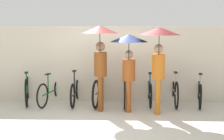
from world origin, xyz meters
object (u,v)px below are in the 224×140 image
(parked_bicycle_1, at_px, (51,91))
(parked_bicycle_5, at_px, (149,91))
(parked_bicycle_4, at_px, (125,90))
(pedestrian_leading, at_px, (100,47))
(parked_bicycle_6, at_px, (174,90))
(parked_bicycle_7, at_px, (199,92))
(pedestrian_center, at_px, (129,53))
(parked_bicycle_3, at_px, (100,90))
(pedestrian_trailing, at_px, (159,47))
(parked_bicycle_2, at_px, (76,91))
(parked_bicycle_0, at_px, (27,89))

(parked_bicycle_1, relative_size, parked_bicycle_5, 1.07)
(parked_bicycle_4, relative_size, pedestrian_leading, 0.83)
(parked_bicycle_6, relative_size, parked_bicycle_7, 1.10)
(pedestrian_center, bearing_deg, parked_bicycle_4, -81.26)
(parked_bicycle_5, height_order, pedestrian_center, pedestrian_center)
(parked_bicycle_1, bearing_deg, parked_bicycle_4, -79.57)
(parked_bicycle_3, height_order, parked_bicycle_6, parked_bicycle_6)
(parked_bicycle_3, distance_m, pedestrian_trailing, 2.17)
(parked_bicycle_2, xyz_separation_m, parked_bicycle_5, (2.04, 0.04, 0.01))
(parked_bicycle_2, xyz_separation_m, parked_bicycle_4, (1.36, -0.01, 0.04))
(parked_bicycle_1, bearing_deg, parked_bicycle_3, -79.09)
(parked_bicycle_4, height_order, pedestrian_center, pedestrian_center)
(parked_bicycle_0, distance_m, pedestrian_center, 3.13)
(parked_bicycle_3, relative_size, parked_bicycle_6, 0.97)
(parked_bicycle_4, height_order, parked_bicycle_6, parked_bicycle_6)
(parked_bicycle_4, bearing_deg, parked_bicycle_3, 88.47)
(parked_bicycle_1, distance_m, parked_bicycle_5, 2.72)
(parked_bicycle_0, xyz_separation_m, pedestrian_center, (2.80, -0.86, 1.09))
(parked_bicycle_7, bearing_deg, pedestrian_trailing, 139.96)
(pedestrian_leading, bearing_deg, parked_bicycle_4, -130.06)
(pedestrian_leading, bearing_deg, pedestrian_center, 175.27)
(parked_bicycle_2, distance_m, parked_bicycle_3, 0.68)
(parked_bicycle_2, height_order, pedestrian_center, pedestrian_center)
(parked_bicycle_4, xyz_separation_m, pedestrian_center, (0.09, -0.79, 1.10))
(parked_bicycle_1, height_order, pedestrian_center, pedestrian_center)
(parked_bicycle_0, distance_m, parked_bicycle_7, 4.76)
(pedestrian_center, height_order, pedestrian_trailing, pedestrian_trailing)
(parked_bicycle_7, xyz_separation_m, pedestrian_trailing, (-1.25, -0.99, 1.30))
(parked_bicycle_0, height_order, parked_bicycle_4, parked_bicycle_0)
(parked_bicycle_4, distance_m, pedestrian_center, 1.36)
(pedestrian_trailing, bearing_deg, parked_bicycle_1, -14.66)
(parked_bicycle_6, bearing_deg, parked_bicycle_4, 96.54)
(parked_bicycle_6, bearing_deg, parked_bicycle_2, 94.70)
(parked_bicycle_0, bearing_deg, parked_bicycle_4, -105.58)
(parked_bicycle_3, distance_m, pedestrian_center, 1.57)
(parked_bicycle_5, height_order, pedestrian_leading, pedestrian_leading)
(parked_bicycle_7, distance_m, pedestrian_leading, 3.04)
(parked_bicycle_0, bearing_deg, parked_bicycle_7, -104.65)
(parked_bicycle_4, xyz_separation_m, parked_bicycle_5, (0.68, 0.06, -0.03))
(parked_bicycle_1, xyz_separation_m, pedestrian_leading, (1.42, -0.78, 1.27))
(parked_bicycle_2, bearing_deg, pedestrian_center, -118.84)
(pedestrian_leading, distance_m, pedestrian_center, 0.72)
(parked_bicycle_5, xyz_separation_m, pedestrian_center, (-0.59, -0.85, 1.13))
(parked_bicycle_1, bearing_deg, pedestrian_trailing, -97.88)
(parked_bicycle_2, height_order, pedestrian_leading, pedestrian_leading)
(pedestrian_leading, bearing_deg, parked_bicycle_3, -85.43)
(parked_bicycle_1, xyz_separation_m, pedestrian_center, (2.12, -0.84, 1.13))
(parked_bicycle_0, height_order, pedestrian_center, pedestrian_center)
(parked_bicycle_6, relative_size, pedestrian_leading, 0.85)
(pedestrian_trailing, bearing_deg, pedestrian_center, -8.42)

